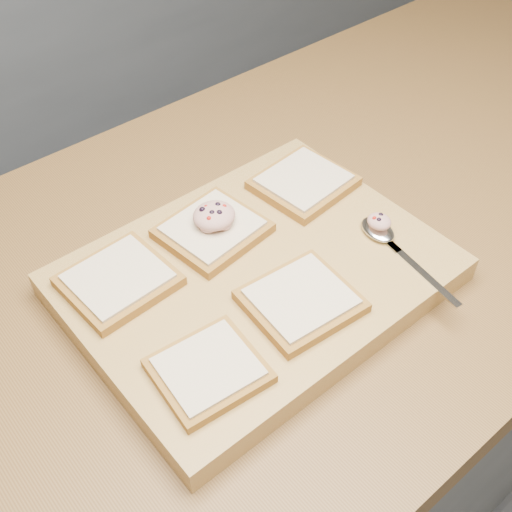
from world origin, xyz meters
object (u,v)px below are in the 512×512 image
at_px(spoon, 384,236).
at_px(bread_far_center, 213,230).
at_px(tuna_salad_dollop, 214,215).
at_px(cutting_board, 256,277).

bearing_deg(spoon, bread_far_center, 137.98).
bearing_deg(spoon, tuna_salad_dollop, 137.12).
bearing_deg(bread_far_center, spoon, -42.02).
xyz_separation_m(bread_far_center, tuna_salad_dollop, (0.00, 0.00, 0.02)).
height_order(bread_far_center, tuna_salad_dollop, tuna_salad_dollop).
height_order(cutting_board, spoon, spoon).
bearing_deg(bread_far_center, cutting_board, -86.21).
distance_m(bread_far_center, spoon, 0.24).
relative_size(cutting_board, spoon, 2.51).
bearing_deg(tuna_salad_dollop, spoon, -42.88).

